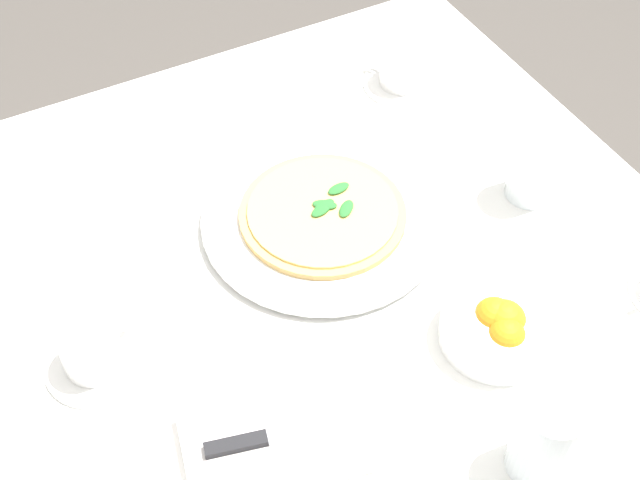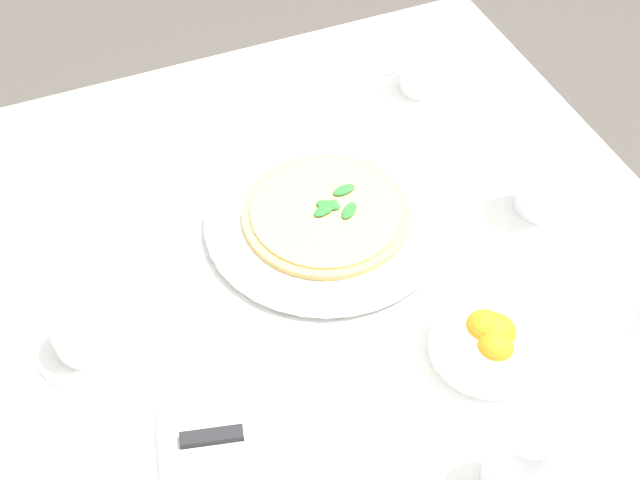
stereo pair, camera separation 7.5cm
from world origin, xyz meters
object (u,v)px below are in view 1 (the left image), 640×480
napkin_folded (276,442)px  dinner_knife (278,435)px  pizza_plate (323,219)px  coffee_cup_right_edge (92,351)px  coffee_cup_near_left (402,71)px  water_glass_near_right (535,166)px  water_glass_far_left (544,441)px  citrus_bowl (498,327)px  pizza (323,213)px

napkin_folded → dinner_knife: size_ratio=1.25×
pizza_plate → coffee_cup_right_edge: (-0.37, -0.08, 0.02)m
coffee_cup_near_left → dinner_knife: (-0.49, -0.52, -0.01)m
water_glass_near_right → dinner_knife: water_glass_near_right is taller
coffee_cup_near_left → water_glass_far_left: 0.72m
water_glass_near_right → citrus_bowl: (-0.20, -0.20, -0.03)m
coffee_cup_right_edge → coffee_cup_near_left: bearing=25.4°
napkin_folded → dinner_knife: 0.01m
pizza → dinner_knife: bearing=-126.4°
coffee_cup_right_edge → water_glass_far_left: bearing=-42.5°
pizza → napkin_folded: bearing=-126.8°
water_glass_far_left → pizza_plate: bearing=95.1°
dinner_knife → water_glass_near_right: bearing=35.2°
pizza_plate → coffee_cup_near_left: bearing=39.8°
coffee_cup_right_edge → dinner_knife: 0.27m
coffee_cup_right_edge → citrus_bowl: bearing=-23.6°
pizza → napkin_folded: 0.37m
pizza_plate → water_glass_near_right: 0.32m
pizza_plate → citrus_bowl: 0.31m
coffee_cup_near_left → napkin_folded: bearing=-133.4°
water_glass_near_right → napkin_folded: water_glass_near_right is taller
water_glass_far_left → water_glass_near_right: bearing=54.1°
coffee_cup_right_edge → water_glass_far_left: water_glass_far_left is taller
coffee_cup_near_left → dinner_knife: 0.71m
pizza → coffee_cup_near_left: (0.27, 0.23, 0.00)m
coffee_cup_right_edge → citrus_bowl: same height
pizza → water_glass_near_right: size_ratio=1.95×
water_glass_far_left → napkin_folded: water_glass_far_left is taller
water_glass_far_left → dinner_knife: size_ratio=0.64×
dinner_knife → water_glass_far_left: bearing=-18.6°
coffee_cup_near_left → citrus_bowl: 0.54m
pizza → citrus_bowl: size_ratio=1.63×
pizza_plate → pizza: pizza is taller
water_glass_far_left → citrus_bowl: (0.06, 0.17, -0.03)m
napkin_folded → coffee_cup_right_edge: bearing=138.0°
citrus_bowl → napkin_folded: bearing=-179.0°
water_glass_far_left → coffee_cup_right_edge: bearing=137.5°
napkin_folded → citrus_bowl: (0.32, 0.01, 0.02)m
napkin_folded → citrus_bowl: bearing=13.2°
pizza → dinner_knife: size_ratio=1.26×
pizza_plate → water_glass_far_left: 0.46m
pizza → water_glass_far_left: 0.46m
citrus_bowl → dinner_knife: bearing=-178.9°
coffee_cup_near_left → coffee_cup_right_edge: 0.71m
coffee_cup_near_left → water_glass_near_right: size_ratio=1.04×
pizza_plate → napkin_folded: (-0.22, -0.29, -0.00)m
pizza → water_glass_far_left: bearing=-84.9°
water_glass_near_right → dinner_knife: 0.56m
pizza_plate → water_glass_near_right: (0.31, -0.09, 0.05)m
pizza_plate → coffee_cup_right_edge: size_ratio=2.74×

